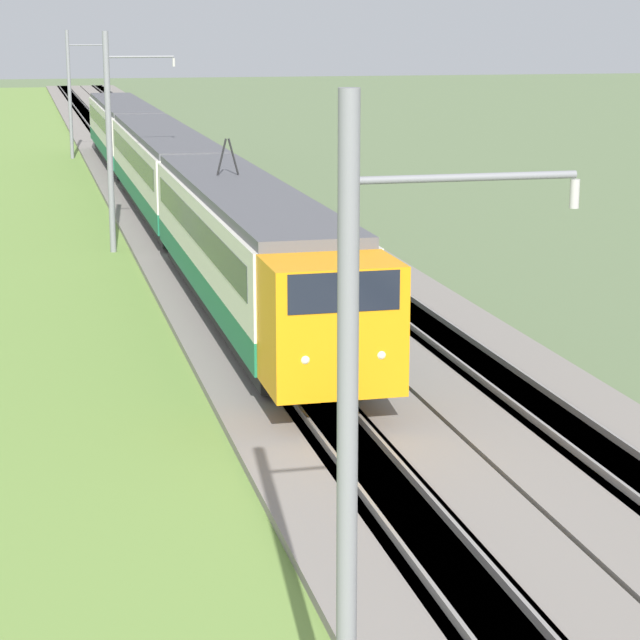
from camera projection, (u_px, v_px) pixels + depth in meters
name	position (u px, v px, depth m)	size (l,w,h in m)	color
ballast_main	(166.00, 218.00, 53.53)	(240.00, 4.40, 0.30)	gray
ballast_adjacent	(269.00, 214.00, 54.55)	(240.00, 4.40, 0.30)	gray
track_main	(166.00, 218.00, 53.53)	(240.00, 1.57, 0.45)	#4C4238
track_adjacent	(269.00, 214.00, 54.55)	(240.00, 1.57, 0.45)	#4C4238
grass_verge	(5.00, 226.00, 52.02)	(240.00, 11.79, 0.12)	olive
passenger_train	(164.00, 166.00, 53.54)	(61.38, 2.83, 4.98)	orange
catenary_mast_near	(354.00, 450.00, 12.86)	(0.22, 2.56, 7.64)	slate
catenary_mast_mid	(111.00, 141.00, 44.80)	(0.22, 2.56, 8.03)	slate
catenary_mast_far	(71.00, 94.00, 76.79)	(0.22, 2.56, 7.94)	slate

